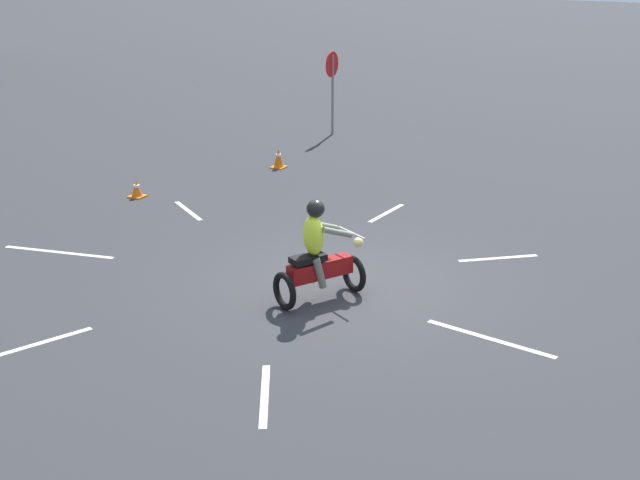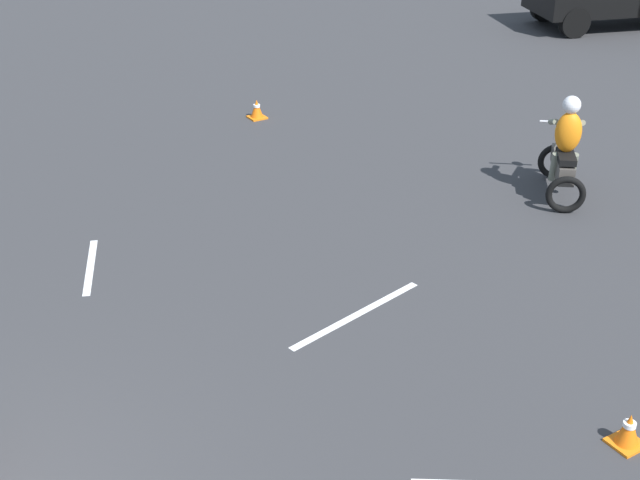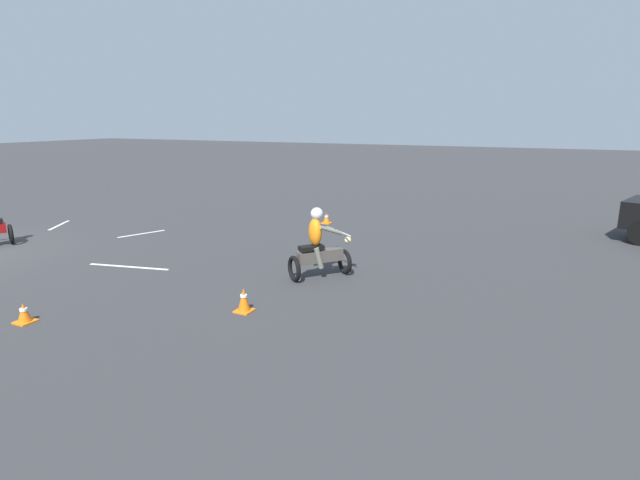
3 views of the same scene
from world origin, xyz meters
The scene contains 5 objects.
motorcycle_rider_background centered at (-2.33, 9.94, 0.73)m, with size 1.47×1.34×1.66m.
traffic_cone_near_right centered at (2.31, 6.25, 0.18)m, with size 0.32×0.32×0.37m.
traffic_cone_mid_left centered at (-7.99, 7.53, 0.18)m, with size 0.32×0.32×0.37m.
lane_stripe_n centered at (-1.08, 5.28, 0.00)m, with size 0.10×2.18×0.01m, color silver.
lane_stripe_w centered at (-3.97, 2.86, 0.00)m, with size 0.10×1.54×0.01m, color silver.
Camera 2 is at (6.62, 0.05, 5.93)m, focal length 50.00 mm.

